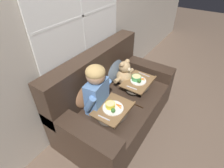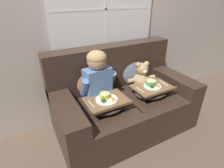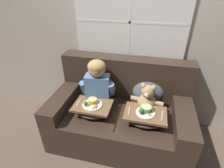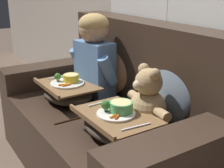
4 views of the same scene
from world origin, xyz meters
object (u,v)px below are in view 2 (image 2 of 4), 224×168
child_figure (97,75)px  teddy_bear (142,77)px  throw_pillow_behind_child (92,79)px  throw_pillow_behind_teddy (134,69)px  couch (122,101)px  lap_tray_teddy (152,90)px  lap_tray_child (107,104)px

child_figure → teddy_bear: (0.61, -0.00, -0.17)m
throw_pillow_behind_child → throw_pillow_behind_teddy: size_ratio=1.04×
throw_pillow_behind_child → throw_pillow_behind_teddy: bearing=0.0°
throw_pillow_behind_child → child_figure: (0.00, -0.17, 0.13)m
throw_pillow_behind_child → throw_pillow_behind_teddy: 0.62m
couch → lap_tray_teddy: 0.40m
throw_pillow_behind_teddy → lap_tray_child: (-0.62, -0.39, -0.13)m
child_figure → teddy_bear: bearing=-0.4°
lap_tray_teddy → lap_tray_child: bearing=-180.0°
throw_pillow_behind_child → throw_pillow_behind_teddy: (0.62, 0.00, 0.00)m
throw_pillow_behind_teddy → lap_tray_child: throw_pillow_behind_teddy is taller
child_figure → lap_tray_child: child_figure is taller
teddy_bear → lap_tray_teddy: 0.23m
throw_pillow_behind_child → lap_tray_child: throw_pillow_behind_child is taller
couch → throw_pillow_behind_child: (-0.31, 0.20, 0.30)m
lap_tray_teddy → couch: bearing=147.5°
throw_pillow_behind_child → teddy_bear: 0.64m
teddy_bear → throw_pillow_behind_teddy: bearing=89.8°
teddy_bear → throw_pillow_behind_child: bearing=163.9°
couch → lap_tray_teddy: couch is taller
couch → lap_tray_child: (-0.31, -0.20, 0.17)m
throw_pillow_behind_teddy → lap_tray_teddy: throw_pillow_behind_teddy is taller
child_figure → teddy_bear: size_ratio=1.51×
throw_pillow_behind_teddy → child_figure: 0.65m
teddy_bear → child_figure: bearing=179.6°
teddy_bear → lap_tray_child: 0.66m
throw_pillow_behind_child → child_figure: bearing=-90.0°
couch → throw_pillow_behind_child: size_ratio=3.79×
couch → lap_tray_child: bearing=-147.6°
throw_pillow_behind_teddy → lap_tray_teddy: (-0.00, -0.39, -0.13)m
throw_pillow_behind_child → teddy_bear: throw_pillow_behind_child is taller
throw_pillow_behind_teddy → throw_pillow_behind_child: bearing=180.0°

